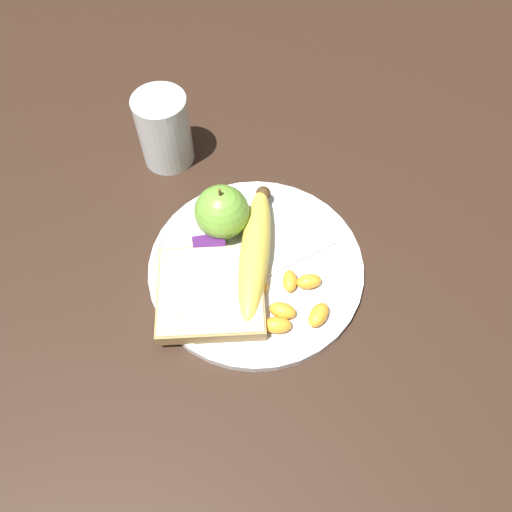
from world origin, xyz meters
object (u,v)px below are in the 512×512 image
object	(u,v)px
apple	(222,212)
jam_packet	(210,250)
bread_slice	(211,293)
fork	(270,271)
plate	(256,266)
banana	(257,250)
juice_glass	(165,132)

from	to	relation	value
apple	jam_packet	xyz separation A→B (m)	(-0.02, -0.04, -0.02)
bread_slice	fork	distance (m)	0.08
plate	fork	size ratio (longest dim) A/B	1.65
fork	bread_slice	bearing A→B (deg)	-2.88
banana	fork	distance (m)	0.03
apple	bread_slice	distance (m)	0.10
jam_packet	fork	bearing A→B (deg)	-29.26
juice_glass	jam_packet	bearing A→B (deg)	-78.95
plate	bread_slice	distance (m)	0.07
bread_slice	jam_packet	distance (m)	0.06
fork	jam_packet	xyz separation A→B (m)	(-0.07, 0.04, 0.01)
apple	bread_slice	bearing A→B (deg)	-106.40
apple	juice_glass	bearing A→B (deg)	111.31
plate	apple	bearing A→B (deg)	117.18
bread_slice	apple	bearing A→B (deg)	73.60
juice_glass	fork	world-z (taller)	juice_glass
fork	apple	bearing A→B (deg)	-77.25
juice_glass	apple	world-z (taller)	juice_glass
fork	jam_packet	distance (m)	0.08
juice_glass	apple	bearing A→B (deg)	-68.69
jam_packet	banana	bearing A→B (deg)	-15.01
juice_glass	jam_packet	distance (m)	0.19
plate	banana	bearing A→B (deg)	71.47
plate	apple	xyz separation A→B (m)	(-0.03, 0.06, 0.04)
apple	bread_slice	xyz separation A→B (m)	(-0.03, -0.10, -0.02)
banana	bread_slice	distance (m)	0.08
jam_packet	juice_glass	bearing A→B (deg)	101.05
juice_glass	bread_slice	bearing A→B (deg)	-83.17
banana	jam_packet	world-z (taller)	banana
apple	banana	world-z (taller)	apple
banana	jam_packet	bearing A→B (deg)	164.99
juice_glass	apple	size ratio (longest dim) A/B	1.35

